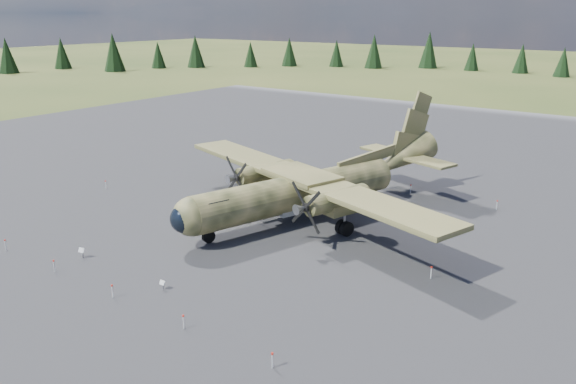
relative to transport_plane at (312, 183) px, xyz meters
The scene contains 7 objects.
ground 7.13m from the transport_plane, 126.81° to the right, with size 500.00×500.00×0.00m, color brown.
apron 6.81m from the transport_plane, 129.26° to the left, with size 120.00×120.00×0.04m, color #59595E.
transport_plane is the anchor object (origin of this frame).
info_placard_left 18.48m from the transport_plane, 117.04° to the right, with size 0.51×0.28×0.76m.
info_placard_right 16.48m from the transport_plane, 90.83° to the right, with size 0.40×0.17×0.63m.
barrier_fence 7.27m from the transport_plane, 129.51° to the right, with size 33.12×29.62×0.85m.
treeline 4.17m from the transport_plane, 136.15° to the right, with size 291.74×287.69×10.98m.
Camera 1 is at (28.07, -31.80, 16.26)m, focal length 35.00 mm.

